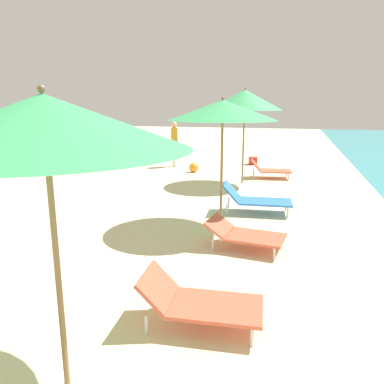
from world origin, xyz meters
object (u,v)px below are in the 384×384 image
lounger_third_shoreside (255,199)px  person_walking_mid (174,139)px  lounger_second_shoreside (198,301)px  umbrella_farthest (245,100)px  lounger_farthest_shoreside (269,169)px  beach_ball (194,167)px  lounger_third_inland (244,234)px  umbrella_second (44,123)px  cooler_box (253,160)px  umbrella_third (223,110)px

lounger_third_shoreside → person_walking_mid: bearing=118.3°
lounger_second_shoreside → umbrella_farthest: 8.01m
lounger_farthest_shoreside → beach_ball: (-2.68, 0.41, -0.12)m
lounger_third_inland → umbrella_second: bearing=-99.8°
beach_ball → cooler_box: cooler_box is taller
lounger_second_shoreside → umbrella_farthest: bearing=89.8°
lounger_second_shoreside → lounger_third_inland: bearing=81.0°
umbrella_third → person_walking_mid: bearing=115.2°
umbrella_farthest → lounger_farthest_shoreside: umbrella_farthest is taller
lounger_second_shoreside → umbrella_second: bearing=-131.0°
lounger_second_shoreside → beach_ball: lounger_second_shoreside is taller
lounger_second_shoreside → cooler_box: 11.51m
umbrella_third → lounger_third_shoreside: (0.58, 1.01, -1.94)m
person_walking_mid → umbrella_farthest: bearing=-65.5°
lounger_third_inland → cooler_box: size_ratio=2.69×
lounger_farthest_shoreside → person_walking_mid: size_ratio=0.80×
lounger_second_shoreside → lounger_farthest_shoreside: 8.74m
beach_ball → lounger_second_shoreside: bearing=-74.7°
umbrella_third → beach_ball: umbrella_third is taller
umbrella_second → lounger_second_shoreside: umbrella_second is taller
lounger_second_shoreside → umbrella_third: 4.08m
lounger_farthest_shoreside → lounger_second_shoreside: bearing=-98.4°
umbrella_farthest → lounger_third_inland: bearing=-81.8°
umbrella_farthest → lounger_farthest_shoreside: 2.55m
umbrella_second → lounger_third_shoreside: size_ratio=1.61×
person_walking_mid → beach_ball: (1.05, -1.02, -0.88)m
cooler_box → lounger_third_inland: bearing=-84.6°
umbrella_second → umbrella_farthest: 8.87m
lounger_third_shoreside → beach_ball: 5.30m
umbrella_farthest → lounger_third_shoreside: bearing=-77.2°
umbrella_farthest → beach_ball: size_ratio=8.49×
umbrella_second → lounger_third_inland: umbrella_second is taller
lounger_third_shoreside → lounger_farthest_shoreside: (0.04, 4.19, -0.03)m
umbrella_second → person_walking_mid: size_ratio=1.47×
umbrella_second → cooler_box: (0.21, 12.67, -2.06)m
cooler_box → umbrella_farthest: bearing=-88.6°
beach_ball → cooler_box: size_ratio=0.67×
lounger_third_shoreside → person_walking_mid: person_walking_mid is taller
lounger_third_inland → lounger_second_shoreside: bearing=-87.7°
umbrella_second → lounger_farthest_shoreside: 10.17m
lounger_farthest_shoreside → beach_ball: bearing=164.1°
umbrella_second → lounger_third_shoreside: umbrella_second is taller
lounger_third_inland → lounger_farthest_shoreside: size_ratio=0.99×
lounger_third_inland → lounger_farthest_shoreside: 6.36m
umbrella_third → lounger_third_shoreside: 2.26m
umbrella_third → lounger_farthest_shoreside: bearing=83.3°
lounger_second_shoreside → lounger_third_inland: (0.19, 2.38, -0.03)m
lounger_third_inland → umbrella_farthest: umbrella_farthest is taller
lounger_second_shoreside → person_walking_mid: (-3.56, 10.17, 0.76)m
lounger_third_shoreside → lounger_second_shoreside: bearing=-96.8°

